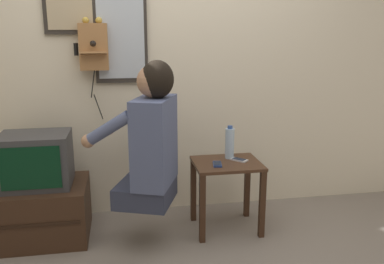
{
  "coord_description": "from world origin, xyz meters",
  "views": [
    {
      "loc": [
        -0.3,
        -2.21,
        1.45
      ],
      "look_at": [
        0.17,
        0.5,
        0.78
      ],
      "focal_mm": 38.0,
      "sensor_mm": 36.0,
      "label": 1
    }
  ],
  "objects_px": {
    "person": "(151,138)",
    "cell_phone_held": "(217,164)",
    "cell_phone_spare": "(239,160)",
    "wall_phone_antique": "(94,46)",
    "television": "(36,160)",
    "water_bottle": "(230,143)",
    "framed_picture": "(72,2)",
    "wall_mirror": "(121,36)"
  },
  "relations": [
    {
      "from": "person",
      "to": "television",
      "type": "bearing_deg",
      "value": 94.03
    },
    {
      "from": "cell_phone_held",
      "to": "cell_phone_spare",
      "type": "bearing_deg",
      "value": 31.03
    },
    {
      "from": "television",
      "to": "cell_phone_held",
      "type": "distance_m",
      "value": 1.27
    },
    {
      "from": "cell_phone_spare",
      "to": "water_bottle",
      "type": "bearing_deg",
      "value": 84.64
    },
    {
      "from": "wall_phone_antique",
      "to": "cell_phone_spare",
      "type": "height_order",
      "value": "wall_phone_antique"
    },
    {
      "from": "framed_picture",
      "to": "television",
      "type": "bearing_deg",
      "value": -128.91
    },
    {
      "from": "wall_phone_antique",
      "to": "water_bottle",
      "type": "distance_m",
      "value": 1.24
    },
    {
      "from": "framed_picture",
      "to": "cell_phone_spare",
      "type": "bearing_deg",
      "value": -19.7
    },
    {
      "from": "framed_picture",
      "to": "cell_phone_held",
      "type": "xyz_separation_m",
      "value": [
        0.98,
        -0.49,
        -1.14
      ]
    },
    {
      "from": "framed_picture",
      "to": "water_bottle",
      "type": "relative_size",
      "value": 1.84
    },
    {
      "from": "television",
      "to": "framed_picture",
      "type": "height_order",
      "value": "framed_picture"
    },
    {
      "from": "person",
      "to": "wall_phone_antique",
      "type": "relative_size",
      "value": 1.28
    },
    {
      "from": "framed_picture",
      "to": "cell_phone_held",
      "type": "distance_m",
      "value": 1.58
    },
    {
      "from": "cell_phone_spare",
      "to": "water_bottle",
      "type": "xyz_separation_m",
      "value": [
        -0.05,
        0.07,
        0.11
      ]
    },
    {
      "from": "framed_picture",
      "to": "person",
      "type": "bearing_deg",
      "value": -49.02
    },
    {
      "from": "cell_phone_held",
      "to": "water_bottle",
      "type": "relative_size",
      "value": 0.53
    },
    {
      "from": "wall_phone_antique",
      "to": "wall_mirror",
      "type": "xyz_separation_m",
      "value": [
        0.2,
        0.04,
        0.07
      ]
    },
    {
      "from": "wall_phone_antique",
      "to": "framed_picture",
      "type": "bearing_deg",
      "value": 162.19
    },
    {
      "from": "person",
      "to": "framed_picture",
      "type": "xyz_separation_m",
      "value": [
        -0.5,
        0.58,
        0.9
      ]
    },
    {
      "from": "wall_phone_antique",
      "to": "framed_picture",
      "type": "relative_size",
      "value": 1.63
    },
    {
      "from": "television",
      "to": "cell_phone_held",
      "type": "height_order",
      "value": "television"
    },
    {
      "from": "television",
      "to": "cell_phone_spare",
      "type": "bearing_deg",
      "value": -2.76
    },
    {
      "from": "wall_phone_antique",
      "to": "cell_phone_held",
      "type": "xyz_separation_m",
      "value": [
        0.85,
        -0.44,
        -0.82
      ]
    },
    {
      "from": "wall_mirror",
      "to": "person",
      "type": "bearing_deg",
      "value": -74.03
    },
    {
      "from": "person",
      "to": "water_bottle",
      "type": "xyz_separation_m",
      "value": [
        0.61,
        0.23,
        -0.12
      ]
    },
    {
      "from": "wall_mirror",
      "to": "cell_phone_spare",
      "type": "distance_m",
      "value": 1.28
    },
    {
      "from": "cell_phone_spare",
      "to": "cell_phone_held",
      "type": "bearing_deg",
      "value": 158.21
    },
    {
      "from": "cell_phone_held",
      "to": "television",
      "type": "bearing_deg",
      "value": -176.57
    },
    {
      "from": "cell_phone_spare",
      "to": "water_bottle",
      "type": "relative_size",
      "value": 0.52
    },
    {
      "from": "person",
      "to": "water_bottle",
      "type": "height_order",
      "value": "person"
    },
    {
      "from": "wall_phone_antique",
      "to": "cell_phone_spare",
      "type": "xyz_separation_m",
      "value": [
        1.03,
        -0.37,
        -0.82
      ]
    },
    {
      "from": "cell_phone_held",
      "to": "water_bottle",
      "type": "xyz_separation_m",
      "value": [
        0.13,
        0.14,
        0.11
      ]
    },
    {
      "from": "person",
      "to": "cell_phone_spare",
      "type": "height_order",
      "value": "person"
    },
    {
      "from": "wall_mirror",
      "to": "cell_phone_held",
      "type": "relative_size",
      "value": 5.29
    },
    {
      "from": "water_bottle",
      "to": "cell_phone_held",
      "type": "bearing_deg",
      "value": -131.97
    },
    {
      "from": "person",
      "to": "cell_phone_held",
      "type": "bearing_deg",
      "value": -58.5
    },
    {
      "from": "person",
      "to": "cell_phone_held",
      "type": "xyz_separation_m",
      "value": [
        0.48,
        0.09,
        -0.24
      ]
    },
    {
      "from": "television",
      "to": "cell_phone_held",
      "type": "bearing_deg",
      "value": -6.36
    },
    {
      "from": "cell_phone_spare",
      "to": "water_bottle",
      "type": "distance_m",
      "value": 0.14
    },
    {
      "from": "wall_phone_antique",
      "to": "wall_mirror",
      "type": "distance_m",
      "value": 0.22
    },
    {
      "from": "television",
      "to": "wall_phone_antique",
      "type": "relative_size",
      "value": 0.62
    },
    {
      "from": "television",
      "to": "water_bottle",
      "type": "height_order",
      "value": "water_bottle"
    }
  ]
}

